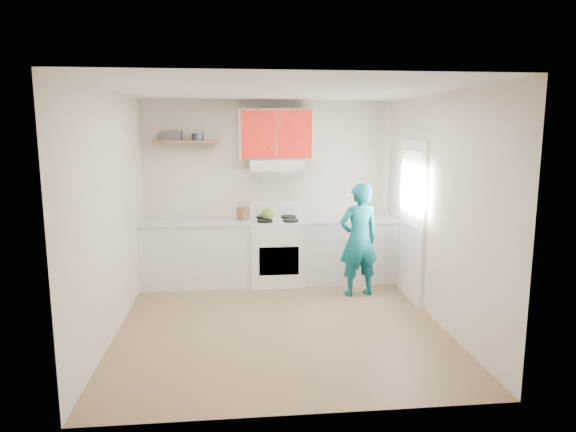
{
  "coord_description": "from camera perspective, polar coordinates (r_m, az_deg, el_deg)",
  "views": [
    {
      "loc": [
        -0.48,
        -5.51,
        2.2
      ],
      "look_at": [
        0.15,
        0.55,
        1.15
      ],
      "focal_mm": 31.71,
      "sensor_mm": 36.0,
      "label": 1
    }
  ],
  "objects": [
    {
      "name": "floor",
      "position": [
        5.95,
        -0.91,
        -11.92
      ],
      "size": [
        3.8,
        3.8,
        0.0
      ],
      "primitive_type": "plane",
      "color": "brown",
      "rests_on": "ground"
    },
    {
      "name": "door_glass",
      "position": [
        6.64,
        13.73,
        3.02
      ],
      "size": [
        0.01,
        0.55,
        0.95
      ],
      "primitive_type": "cube",
      "color": "white",
      "rests_on": "door"
    },
    {
      "name": "range_hood",
      "position": [
        7.23,
        -1.33,
        5.77
      ],
      "size": [
        0.76,
        0.44,
        0.15
      ],
      "primitive_type": "cube",
      "color": "silver",
      "rests_on": "back_wall"
    },
    {
      "name": "back_wall",
      "position": [
        7.48,
        -2.22,
        2.86
      ],
      "size": [
        3.6,
        0.04,
        2.6
      ],
      "primitive_type": "cube",
      "color": "beige",
      "rests_on": "floor"
    },
    {
      "name": "upper_cabinets",
      "position": [
        7.27,
        -1.38,
        9.15
      ],
      "size": [
        1.02,
        0.33,
        0.7
      ],
      "primitive_type": "cube",
      "color": "red",
      "rests_on": "back_wall"
    },
    {
      "name": "right_wall",
      "position": [
        6.03,
        16.36,
        0.8
      ],
      "size": [
        0.04,
        3.8,
        2.6
      ],
      "primitive_type": "cube",
      "color": "beige",
      "rests_on": "floor"
    },
    {
      "name": "door",
      "position": [
        6.71,
        13.81,
        -0.59
      ],
      "size": [
        0.05,
        0.85,
        2.05
      ],
      "primitive_type": "cube",
      "color": "white",
      "rests_on": "floor"
    },
    {
      "name": "crock",
      "position": [
        7.23,
        -5.1,
        0.19
      ],
      "size": [
        0.22,
        0.22,
        0.2
      ],
      "primitive_type": "cylinder",
      "rotation": [
        0.0,
        0.0,
        0.42
      ],
      "color": "#513723",
      "rests_on": "counter_left"
    },
    {
      "name": "kettle",
      "position": [
        7.25,
        -2.26,
        0.23
      ],
      "size": [
        0.21,
        0.21,
        0.16
      ],
      "primitive_type": "ellipsoid",
      "rotation": [
        0.0,
        0.0,
        0.17
      ],
      "color": "olive",
      "rests_on": "stove"
    },
    {
      "name": "counter_right",
      "position": [
        7.5,
        6.72,
        -3.79
      ],
      "size": [
        1.32,
        0.6,
        0.9
      ],
      "primitive_type": "cube",
      "color": "silver",
      "rests_on": "floor"
    },
    {
      "name": "tin",
      "position": [
        7.25,
        -10.08,
        8.74
      ],
      "size": [
        0.19,
        0.19,
        0.1
      ],
      "primitive_type": "cylinder",
      "rotation": [
        0.0,
        0.0,
        0.21
      ],
      "color": "#333D4C",
      "rests_on": "shelf"
    },
    {
      "name": "shelf",
      "position": [
        7.29,
        -11.33,
        8.18
      ],
      "size": [
        0.9,
        0.3,
        0.04
      ],
      "primitive_type": "cube",
      "color": "brown",
      "rests_on": "back_wall"
    },
    {
      "name": "cutting_board",
      "position": [
        7.29,
        4.2,
        -0.45
      ],
      "size": [
        0.32,
        0.28,
        0.02
      ],
      "primitive_type": "cube",
      "rotation": [
        0.0,
        0.0,
        -0.31
      ],
      "color": "olive",
      "rests_on": "counter_right"
    },
    {
      "name": "left_wall",
      "position": [
        5.73,
        -19.17,
        0.21
      ],
      "size": [
        0.04,
        3.8,
        2.6
      ],
      "primitive_type": "cube",
      "color": "beige",
      "rests_on": "floor"
    },
    {
      "name": "books",
      "position": [
        7.28,
        -12.86,
        8.8
      ],
      "size": [
        0.27,
        0.2,
        0.14
      ],
      "primitive_type": "cube",
      "rotation": [
        0.0,
        0.0,
        -0.02
      ],
      "color": "#453D45",
      "rests_on": "shelf"
    },
    {
      "name": "silicone_mat",
      "position": [
        7.49,
        8.27,
        -0.3
      ],
      "size": [
        0.32,
        0.29,
        0.01
      ],
      "primitive_type": "cube",
      "rotation": [
        0.0,
        0.0,
        -0.17
      ],
      "color": "red",
      "rests_on": "counter_right"
    },
    {
      "name": "counter_left",
      "position": [
        7.34,
        -10.17,
        -4.17
      ],
      "size": [
        1.52,
        0.6,
        0.9
      ],
      "primitive_type": "cube",
      "color": "silver",
      "rests_on": "floor"
    },
    {
      "name": "stove",
      "position": [
        7.32,
        -1.23,
        -3.98
      ],
      "size": [
        0.76,
        0.65,
        0.92
      ],
      "primitive_type": "cube",
      "color": "white",
      "rests_on": "floor"
    },
    {
      "name": "person",
      "position": [
        6.76,
        7.92,
        -2.66
      ],
      "size": [
        0.61,
        0.47,
        1.51
      ],
      "primitive_type": "imported",
      "rotation": [
        0.0,
        0.0,
        3.35
      ],
      "color": "#0B5E69",
      "rests_on": "floor"
    },
    {
      "name": "ceiling",
      "position": [
        5.54,
        -0.98,
        13.92
      ],
      "size": [
        3.6,
        3.8,
        0.04
      ],
      "primitive_type": "cube",
      "color": "white",
      "rests_on": "floor"
    },
    {
      "name": "front_wall",
      "position": [
        3.75,
        1.62,
        -4.1
      ],
      "size": [
        3.6,
        0.04,
        2.6
      ],
      "primitive_type": "cube",
      "color": "beige",
      "rests_on": "floor"
    }
  ]
}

